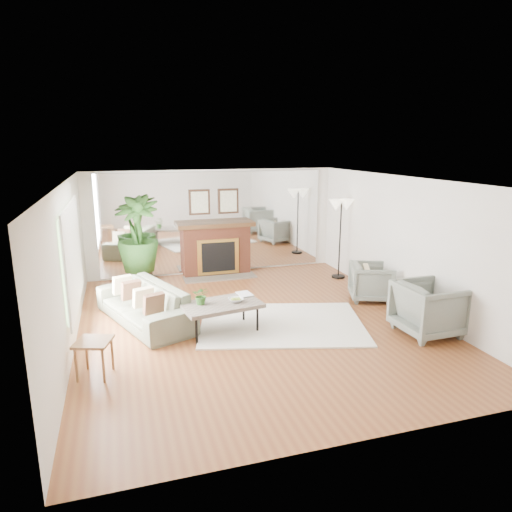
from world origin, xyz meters
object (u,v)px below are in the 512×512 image
object	(u,v)px
coffee_table	(221,306)
armchair_front	(429,308)
side_table	(94,346)
armchair_back	(371,282)
floor_lamp	(341,211)
sofa	(144,304)
potted_ficus	(138,238)
fireplace	(216,248)

from	to	relation	value
coffee_table	armchair_front	distance (m)	3.44
armchair_front	side_table	bearing A→B (deg)	87.46
armchair_back	armchair_front	bearing A→B (deg)	-158.89
armchair_front	floor_lamp	distance (m)	3.61
sofa	potted_ficus	world-z (taller)	potted_ficus
sofa	armchair_back	distance (m)	4.48
coffee_table	potted_ficus	xyz separation A→B (m)	(-1.15, 3.30, 0.58)
coffee_table	floor_lamp	bearing A→B (deg)	35.06
side_table	fireplace	bearing A→B (deg)	59.13
armchair_back	floor_lamp	bearing A→B (deg)	17.58
potted_ficus	floor_lamp	xyz separation A→B (m)	(4.53, -0.94, 0.53)
coffee_table	side_table	distance (m)	2.19
coffee_table	armchair_back	size ratio (longest dim) A/B	1.70
armchair_back	floor_lamp	size ratio (longest dim) A/B	0.44
side_table	potted_ficus	xyz separation A→B (m)	(0.82, 4.25, 0.62)
floor_lamp	sofa	bearing A→B (deg)	-161.53
fireplace	side_table	xyz separation A→B (m)	(-2.65, -4.43, -0.23)
armchair_front	side_table	world-z (taller)	armchair_front
coffee_table	floor_lamp	world-z (taller)	floor_lamp
fireplace	armchair_front	bearing A→B (deg)	-60.22
sofa	armchair_front	distance (m)	4.86
coffee_table	sofa	xyz separation A→B (m)	(-1.20, 0.84, -0.14)
coffee_table	armchair_back	xyz separation A→B (m)	(3.27, 0.75, -0.10)
sofa	armchair_back	bearing A→B (deg)	67.59
side_table	potted_ficus	bearing A→B (deg)	79.03
floor_lamp	fireplace	bearing A→B (deg)	157.50
sofa	potted_ficus	xyz separation A→B (m)	(0.05, 2.47, 0.72)
armchair_back	floor_lamp	world-z (taller)	floor_lamp
sofa	fireplace	bearing A→B (deg)	123.42
armchair_front	sofa	bearing A→B (deg)	65.71
armchair_front	side_table	size ratio (longest dim) A/B	1.71
sofa	armchair_front	bearing A→B (deg)	45.80
sofa	armchair_back	size ratio (longest dim) A/B	2.79
sofa	floor_lamp	xyz separation A→B (m)	(4.58, 1.53, 1.25)
fireplace	armchair_back	bearing A→B (deg)	-46.49
side_table	potted_ficus	size ratio (longest dim) A/B	0.29
side_table	potted_ficus	distance (m)	4.38
armchair_front	potted_ficus	size ratio (longest dim) A/B	0.50
armchair_front	armchair_back	bearing A→B (deg)	-1.33
side_table	armchair_back	bearing A→B (deg)	17.88
side_table	floor_lamp	size ratio (longest dim) A/B	0.31
potted_ficus	fireplace	bearing A→B (deg)	5.64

